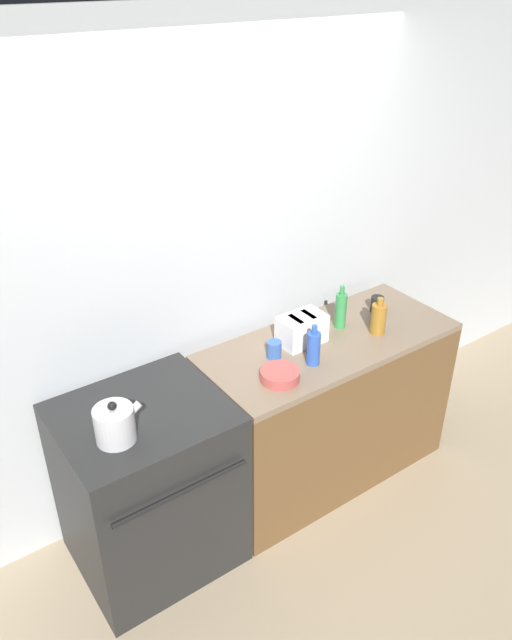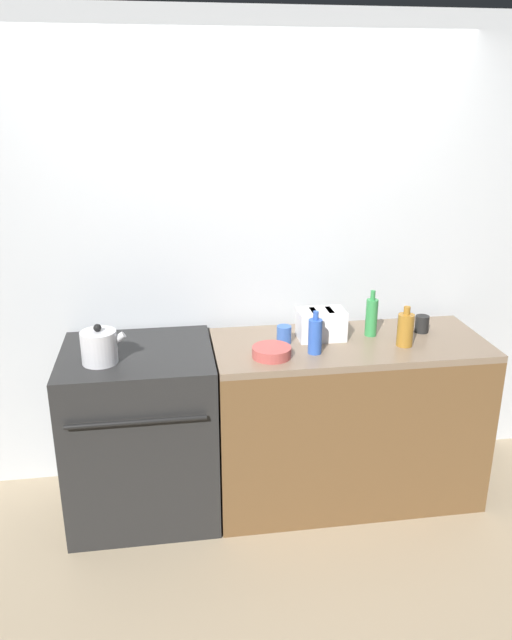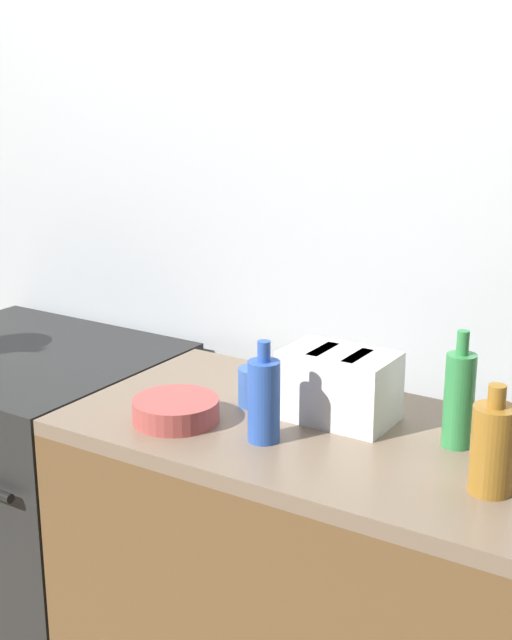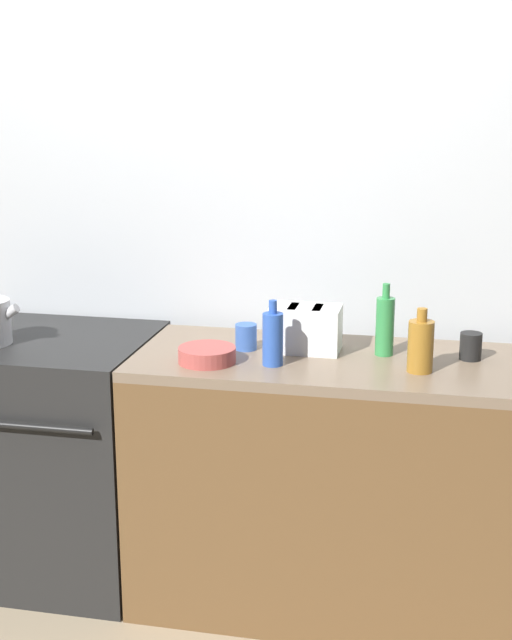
{
  "view_description": "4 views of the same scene",
  "coord_description": "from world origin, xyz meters",
  "px_view_note": "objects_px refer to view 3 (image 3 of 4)",
  "views": [
    {
      "loc": [
        -1.48,
        -1.81,
        2.75
      ],
      "look_at": [
        0.09,
        0.41,
        1.16
      ],
      "focal_mm": 35.0,
      "sensor_mm": 36.0,
      "label": 1
    },
    {
      "loc": [
        -0.44,
        -2.66,
        2.18
      ],
      "look_at": [
        0.02,
        0.37,
        1.07
      ],
      "focal_mm": 35.0,
      "sensor_mm": 36.0,
      "label": 2
    },
    {
      "loc": [
        1.23,
        -1.32,
        1.73
      ],
      "look_at": [
        0.13,
        0.41,
        1.13
      ],
      "focal_mm": 50.0,
      "sensor_mm": 36.0,
      "label": 3
    },
    {
      "loc": [
        0.83,
        -2.64,
        1.85
      ],
      "look_at": [
        0.19,
        0.39,
        1.04
      ],
      "focal_mm": 50.0,
      "sensor_mm": 36.0,
      "label": 4
    }
  ],
  "objects_px": {
    "toaster": "(339,386)",
    "cup_blue": "(254,387)",
    "bottle_blue": "(264,399)",
    "bottle_green": "(459,398)",
    "bottle_amber": "(493,448)",
    "bowl": "(176,410)",
    "stove": "(32,498)"
  },
  "relations": [
    {
      "from": "toaster",
      "to": "cup_blue",
      "type": "relative_size",
      "value": 2.69
    },
    {
      "from": "bottle_blue",
      "to": "cup_blue",
      "type": "height_order",
      "value": "bottle_blue"
    },
    {
      "from": "bottle_blue",
      "to": "bottle_green",
      "type": "bearing_deg",
      "value": 28.64
    },
    {
      "from": "bottle_amber",
      "to": "bowl",
      "type": "height_order",
      "value": "bottle_amber"
    },
    {
      "from": "stove",
      "to": "bowl",
      "type": "height_order",
      "value": "bowl"
    },
    {
      "from": "cup_blue",
      "to": "bottle_green",
      "type": "bearing_deg",
      "value": 4.12
    },
    {
      "from": "bottle_green",
      "to": "cup_blue",
      "type": "bearing_deg",
      "value": -175.88
    },
    {
      "from": "toaster",
      "to": "bottle_green",
      "type": "distance_m",
      "value": 0.28
    },
    {
      "from": "bottle_amber",
      "to": "bowl",
      "type": "bearing_deg",
      "value": -176.34
    },
    {
      "from": "bottle_amber",
      "to": "bowl",
      "type": "distance_m",
      "value": 0.72
    },
    {
      "from": "toaster",
      "to": "bottle_amber",
      "type": "xyz_separation_m",
      "value": [
        0.41,
        -0.16,
        0.01
      ]
    },
    {
      "from": "bottle_green",
      "to": "cup_blue",
      "type": "xyz_separation_m",
      "value": [
        -0.49,
        -0.04,
        -0.06
      ]
    },
    {
      "from": "bottle_green",
      "to": "bottle_blue",
      "type": "xyz_separation_m",
      "value": [
        -0.36,
        -0.2,
        -0.01
      ]
    },
    {
      "from": "stove",
      "to": "bottle_amber",
      "type": "distance_m",
      "value": 1.5
    },
    {
      "from": "bottle_green",
      "to": "bowl",
      "type": "bearing_deg",
      "value": -159.98
    },
    {
      "from": "bottle_green",
      "to": "bowl",
      "type": "height_order",
      "value": "bottle_green"
    },
    {
      "from": "toaster",
      "to": "bottle_amber",
      "type": "distance_m",
      "value": 0.44
    },
    {
      "from": "bottle_blue",
      "to": "bowl",
      "type": "bearing_deg",
      "value": -175.81
    },
    {
      "from": "toaster",
      "to": "bottle_amber",
      "type": "relative_size",
      "value": 1.16
    },
    {
      "from": "stove",
      "to": "bottle_amber",
      "type": "xyz_separation_m",
      "value": [
        1.39,
        -0.12,
        0.55
      ]
    },
    {
      "from": "bottle_green",
      "to": "cup_blue",
      "type": "distance_m",
      "value": 0.49
    },
    {
      "from": "bottle_amber",
      "to": "bowl",
      "type": "xyz_separation_m",
      "value": [
        -0.71,
        -0.05,
        -0.06
      ]
    },
    {
      "from": "bottle_amber",
      "to": "cup_blue",
      "type": "height_order",
      "value": "bottle_amber"
    },
    {
      "from": "bottle_green",
      "to": "bottle_amber",
      "type": "bearing_deg",
      "value": -52.54
    },
    {
      "from": "bottle_blue",
      "to": "toaster",
      "type": "bearing_deg",
      "value": 67.34
    },
    {
      "from": "stove",
      "to": "bottle_blue",
      "type": "relative_size",
      "value": 4.18
    },
    {
      "from": "toaster",
      "to": "cup_blue",
      "type": "height_order",
      "value": "toaster"
    },
    {
      "from": "bottle_amber",
      "to": "cup_blue",
      "type": "bearing_deg",
      "value": 167.87
    },
    {
      "from": "bottle_amber",
      "to": "bottle_blue",
      "type": "xyz_separation_m",
      "value": [
        -0.49,
        -0.03,
        0.0
      ]
    },
    {
      "from": "toaster",
      "to": "bottle_green",
      "type": "xyz_separation_m",
      "value": [
        0.28,
        0.0,
        0.03
      ]
    },
    {
      "from": "cup_blue",
      "to": "bowl",
      "type": "distance_m",
      "value": 0.2
    },
    {
      "from": "bottle_amber",
      "to": "cup_blue",
      "type": "xyz_separation_m",
      "value": [
        -0.62,
        0.13,
        -0.04
      ]
    }
  ]
}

